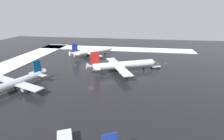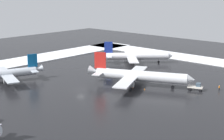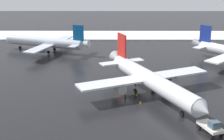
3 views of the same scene
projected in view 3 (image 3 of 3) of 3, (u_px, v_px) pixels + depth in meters
name	position (u px, v px, depth m)	size (l,w,h in m)	color
ground_plane	(80.00, 78.00, 81.03)	(240.00, 240.00, 0.00)	black
snow_bank_far	(93.00, 35.00, 128.73)	(152.00, 16.00, 0.29)	white
airplane_distant_tail	(150.00, 80.00, 69.38)	(28.24, 33.24, 10.49)	silver
airplane_far_rear	(46.00, 42.00, 104.60)	(28.96, 24.46, 8.90)	silver
pushback_tug	(211.00, 127.00, 54.20)	(3.63, 5.07, 2.50)	silver
ground_crew_mid_apron	(125.00, 94.00, 68.66)	(0.36, 0.36, 1.71)	black
traffic_cone_near_nose	(140.00, 102.00, 66.23)	(0.36, 0.36, 0.55)	orange
traffic_cone_mid_line	(137.00, 94.00, 70.29)	(0.36, 0.36, 0.55)	orange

